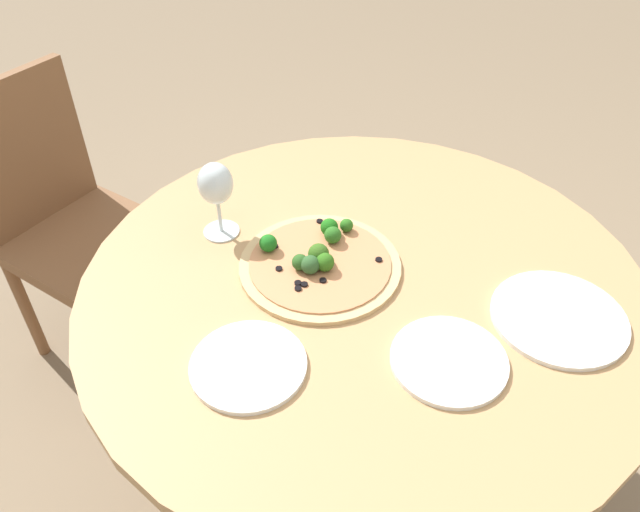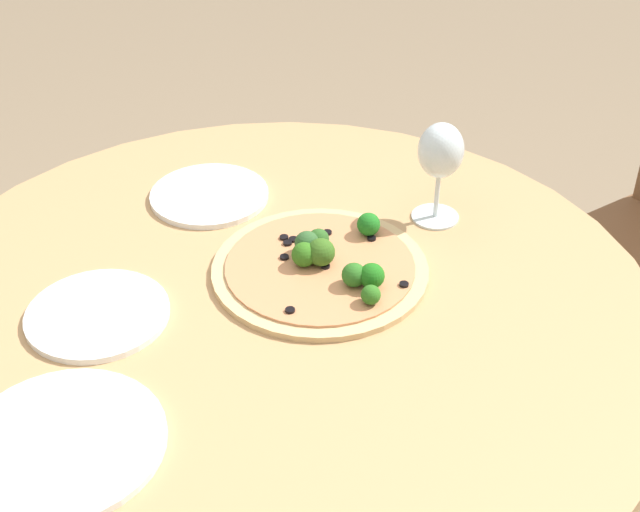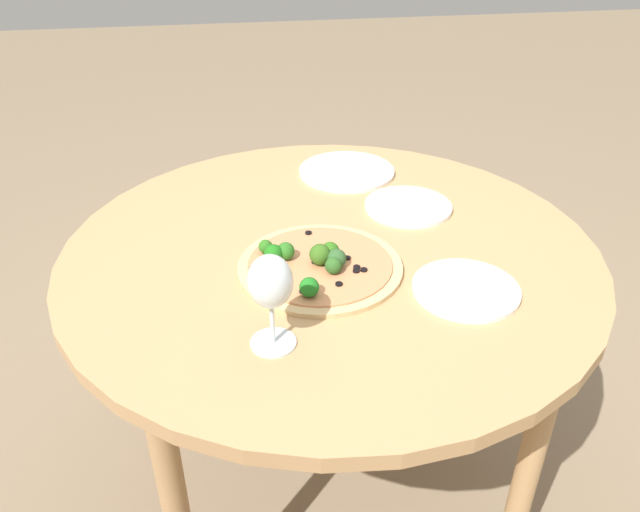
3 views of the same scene
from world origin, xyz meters
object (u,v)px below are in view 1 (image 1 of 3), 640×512
wine_glass (216,186)px  plate_far (559,317)px  plate_near (248,365)px  plate_side (449,360)px  chair (68,219)px  pizza (319,261)px

wine_glass → plate_far: 0.72m
plate_near → plate_side: size_ratio=0.99×
plate_near → plate_far: same height
chair → pizza: size_ratio=2.70×
pizza → plate_far: bearing=-108.4°
pizza → wine_glass: (0.11, 0.21, 0.11)m
chair → wine_glass: (-0.39, -0.52, 0.38)m
chair → plate_near: chair is taller
plate_far → wine_glass: bearing=68.6°
pizza → plate_side: size_ratio=1.62×
pizza → plate_far: size_ratio=1.32×
pizza → plate_near: (-0.26, 0.12, -0.01)m
wine_glass → plate_far: bearing=-111.4°
plate_near → plate_far: (0.12, -0.56, 0.00)m
chair → plate_side: (-0.75, -0.96, 0.27)m
wine_glass → plate_near: 0.40m
chair → plate_far: chair is taller
plate_far → plate_side: 0.24m
chair → plate_side: size_ratio=4.37×
chair → wine_glass: size_ratio=5.17×
pizza → plate_near: bearing=155.7°
plate_near → chair: bearing=39.1°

